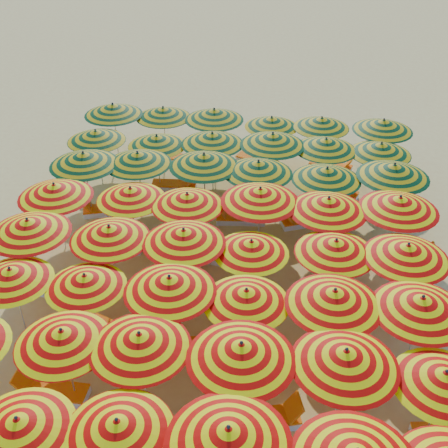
{
  "coord_description": "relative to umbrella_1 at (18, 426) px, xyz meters",
  "views": [
    {
      "loc": [
        1.62,
        -13.4,
        11.16
      ],
      "look_at": [
        0.0,
        0.5,
        1.6
      ],
      "focal_mm": 45.0,
      "sensor_mm": 36.0,
      "label": 1
    }
  ],
  "objects": [
    {
      "name": "ground",
      "position": [
        3.02,
        7.29,
        -2.02
      ],
      "size": [
        120.0,
        120.0,
        0.0
      ],
      "primitive_type": "plane",
      "color": "#E3C565",
      "rests_on": "ground"
    },
    {
      "name": "umbrella_1",
      "position": [
        0.0,
        0.0,
        0.0
      ],
      "size": [
        2.42,
        2.42,
        2.29
      ],
      "color": "silver",
      "rests_on": "ground"
    },
    {
      "name": "umbrella_2",
      "position": [
        1.89,
        0.16,
        0.03
      ],
      "size": [
        2.61,
        2.61,
        2.32
      ],
      "color": "silver",
      "rests_on": "ground"
    },
    {
      "name": "umbrella_3",
      "position": [
        4.0,
        0.08,
        0.23
      ],
      "size": [
        2.74,
        2.74,
        2.55
      ],
      "color": "silver",
      "rests_on": "ground"
    },
    {
      "name": "umbrella_7",
      "position": [
        0.04,
        2.27,
        0.04
      ],
      "size": [
        2.42,
        2.42,
        2.34
      ],
      "color": "silver",
      "rests_on": "ground"
    },
    {
      "name": "umbrella_8",
      "position": [
        1.8,
        2.29,
        0.12
      ],
      "size": [
        2.79,
        2.79,
        2.43
      ],
      "color": "silver",
      "rests_on": "ground"
    },
    {
      "name": "umbrella_9",
      "position": [
        4.04,
        2.15,
        0.22
      ],
      "size": [
        3.06,
        3.06,
        2.54
      ],
      "color": "silver",
      "rests_on": "ground"
    },
    {
      "name": "umbrella_10",
      "position": [
        6.23,
        2.27,
        0.17
      ],
      "size": [
        2.89,
        2.89,
        2.49
      ],
      "color": "silver",
      "rests_on": "ground"
    },
    {
      "name": "umbrella_11",
      "position": [
        8.26,
        2.1,
        -0.02
      ],
      "size": [
        2.23,
        2.23,
        2.27
      ],
      "color": "silver",
      "rests_on": "ground"
    },
    {
      "name": "umbrella_12",
      "position": [
        -2.08,
        4.3,
        -0.04
      ],
      "size": [
        2.42,
        2.42,
        2.25
      ],
      "color": "silver",
      "rests_on": "ground"
    },
    {
      "name": "umbrella_13",
      "position": [
        -0.13,
        4.33,
        -0.08
      ],
      "size": [
        2.45,
        2.45,
        2.21
      ],
      "color": "silver",
      "rests_on": "ground"
    },
    {
      "name": "umbrella_14",
      "position": [
        2.09,
        4.2,
        0.15
      ],
      "size": [
        2.9,
        2.9,
        2.47
      ],
      "color": "silver",
      "rests_on": "ground"
    },
    {
      "name": "umbrella_15",
      "position": [
        3.99,
        4.14,
        0.0
      ],
      "size": [
        2.77,
        2.77,
        2.29
      ],
      "color": "silver",
      "rests_on": "ground"
    },
    {
      "name": "umbrella_16",
      "position": [
        6.08,
        4.14,
        0.18
      ],
      "size": [
        2.51,
        2.51,
        2.5
      ],
      "color": "silver",
      "rests_on": "ground"
    },
    {
      "name": "umbrella_17",
      "position": [
        8.11,
        4.15,
        0.16
      ],
      "size": [
        2.49,
        2.49,
        2.47
      ],
      "color": "silver",
      "rests_on": "ground"
    },
    {
      "name": "umbrella_18",
      "position": [
        -2.35,
        6.16,
        0.18
      ],
      "size": [
        2.48,
        2.48,
        2.5
      ],
      "color": "silver",
      "rests_on": "ground"
    },
    {
      "name": "umbrella_19",
      "position": [
        -0.02,
        6.22,
        0.11
      ],
      "size": [
        2.96,
        2.96,
        2.42
      ],
      "color": "silver",
      "rests_on": "ground"
    },
    {
      "name": "umbrella_20",
      "position": [
        2.09,
        6.21,
        0.16
      ],
      "size": [
        2.84,
        2.84,
        2.48
      ],
      "color": "silver",
      "rests_on": "ground"
    },
    {
      "name": "umbrella_21",
      "position": [
        3.95,
        6.23,
        -0.05
      ],
      "size": [
        2.24,
        2.24,
        2.24
      ],
      "color": "silver",
      "rests_on": "ground"
    },
    {
      "name": "umbrella_22",
      "position": [
        6.23,
        6.35,
        0.07
      ],
      "size": [
        2.4,
        2.4,
        2.37
      ],
      "color": "silver",
      "rests_on": "ground"
    },
    {
      "name": "umbrella_23",
      "position": [
        8.1,
        6.24,
        0.15
      ],
      "size": [
        2.91,
        2.91,
        2.46
      ],
      "color": "silver",
      "rests_on": "ground"
    },
    {
      "name": "umbrella_24",
      "position": [
        -2.33,
        8.16,
        0.17
      ],
      "size": [
        3.06,
        3.06,
        2.49
      ],
      "color": "silver",
      "rests_on": "ground"
    },
    {
      "name": "umbrella_25",
      "position": [
        -0.01,
        8.48,
        0.03
      ],
      "size": [
        2.71,
        2.71,
        2.32
      ],
      "color": "silver",
      "rests_on": "ground"
    },
    {
      "name": "umbrella_26",
      "position": [
        1.84,
        8.23,
        0.09
      ],
      "size": [
        2.62,
        2.62,
        2.39
      ],
      "color": "silver",
      "rests_on": "ground"
    },
    {
      "name": "umbrella_27",
      "position": [
        4.04,
        8.51,
        0.24
      ],
      "size": [
        2.43,
        2.43,
        2.57
      ],
      "color": "silver",
      "rests_on": "ground"
    },
    {
      "name": "umbrella_28",
      "position": [
        6.09,
        8.28,
        0.2
      ],
      "size": [
        3.02,
        3.02,
        2.51
      ],
      "color": "silver",
      "rests_on": "ground"
    },
    {
      "name": "umbrella_29",
      "position": [
        8.2,
        8.53,
        0.23
      ],
      "size": [
        2.67,
        2.67,
        2.55
      ],
      "color": "silver",
      "rests_on": "ground"
    },
    {
      "name": "umbrella_30",
      "position": [
        -2.08,
        10.23,
        0.21
      ],
      "size": [
        2.96,
        2.96,
        2.53
      ],
      "color": "silver",
      "rests_on": "ground"
    },
    {
      "name": "umbrella_31",
      "position": [
        -0.3,
        10.61,
        0.14
      ],
      "size": [
        3.02,
        3.02,
        2.46
      ],
      "color": "silver",
      "rests_on": "ground"
    },
    {
      "name": "umbrella_32",
      "position": [
        2.01,
        10.58,
        0.22
      ],
      "size": [
        2.67,
        2.67,
        2.55
      ],
      "color": "silver",
      "rests_on": "ground"
    },
    {
      "name": "umbrella_33",
      "position": [
        3.86,
        10.41,
        0.16
      ],
      "size": [
        2.86,
        2.86,
        2.47
      ],
      "color": "silver",
      "rests_on": "ground"
    },
    {
      "name": "umbrella_34",
      "position": [
        6.12,
        10.27,
        0.13
      ],
      "size": [
        2.87,
        2.87,
        2.44
      ],
      "color": "silver",
      "rests_on": "ground"
    },
    {
      "name": "umbrella_35",
      "position": [
        8.3,
        10.58,
        0.22
      ],
      "size": [
        3.15,
        3.15,
        2.54
      ],
      "color": "silver",
      "rests_on": "ground"
    },
    {
      "name": "umbrella_36",
      "position": [
        -2.35,
        12.41,
        0.03
      ],
      "size": [
        2.36,
        2.36,
        2.33
      ],
      "color": "silver",
      "rests_on": "ground"
    },
    {
      "name": "umbrella_37",
      "position": [
        -0.01,
        12.31,
        0.01
      ],
      "size": [
        2.48,
        2.48,
        2.3
      ],
      "color": "silver",
      "rests_on": "ground"
    },
    {
      "name": "umbrella_38",
      "position": [
        2.05,
        12.44,
        0.15
      ],
      "size": [
        3.03,
        3.03,
        2.46
      ],
      "color": "silver",
      "rests_on": "ground"
    },
    {
      "name": "umbrella_39",
      "position": [
        4.25,
        12.48,
        0.21
      ],
      "size": [
        3.04,
        3.04,
        2.53
      ],
      "color": "silver",
      "rests_on": "ground"
    },
    {
      "name": "umbrella_40",
      "position": [
        6.17,
        12.54,
        0.1
      ],
      "size": [
        2.8,
        2.8,
        2.4
      ],
      "color": "silver",
      "rests_on": "ground"
    },
    {
      "name": "umbrella_41",
      "position": [
        8.13,
        12.51,
        0.05
      ],
      "size": [
        2.4,
        2.4,
        2.35
      ],
      "color": "silver",
      "rests_on": "ground"
    },
    {
      "name": "umbrella_42",
      "position": [
        -2.29,
        14.56,
        0.19
      ],
      "size": [
        2.69,
        2.69,
        2.5
      ],
      "color": "silver",
      "rests_on": "ground"
    },
    {
      "name": "umbrella_43",
      "position": [
        -0.27,
        14.74,
        0.08
      ],
      "size": [
        2.55,
        2.55,
        2.38
      ],
      "color": "silver",
      "rests_on": "ground"
    },
    {
      "name": "umbrella_44",
      "position": [
        1.84,
        14.55,
        0.18
      ],
      "size": [
        2.46,
        2.46,
        2.49
      ],
      "color": "silver",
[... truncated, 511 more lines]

